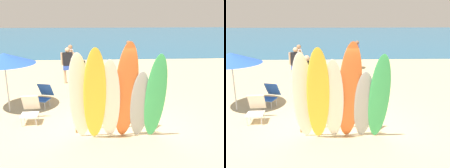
# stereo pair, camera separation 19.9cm
# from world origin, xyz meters

# --- Properties ---
(ground) EXTENTS (60.00, 60.00, 0.00)m
(ground) POSITION_xyz_m (0.00, 14.00, 0.00)
(ground) COLOR tan
(ocean_water) EXTENTS (60.00, 40.00, 0.02)m
(ocean_water) POSITION_xyz_m (0.00, 31.28, 0.01)
(ocean_water) COLOR #235B7F
(ocean_water) RESTS_ON ground
(surfboard_rack) EXTENTS (2.27, 0.07, 0.77)m
(surfboard_rack) POSITION_xyz_m (0.00, 0.00, 0.57)
(surfboard_rack) COLOR brown
(surfboard_rack) RESTS_ON ground
(surfboard_white_0) EXTENTS (0.53, 1.02, 2.44)m
(surfboard_white_0) POSITION_xyz_m (-0.91, -0.69, 1.22)
(surfboard_white_0) COLOR white
(surfboard_white_0) RESTS_ON ground
(surfboard_yellow_1) EXTENTS (0.61, 1.23, 2.58)m
(surfboard_yellow_1) POSITION_xyz_m (-0.55, -0.84, 1.29)
(surfboard_yellow_1) COLOR yellow
(surfboard_yellow_1) RESTS_ON ground
(surfboard_white_2) EXTENTS (0.55, 1.07, 2.30)m
(surfboard_white_2) POSITION_xyz_m (-0.19, -0.73, 1.15)
(surfboard_white_2) COLOR white
(surfboard_white_2) RESTS_ON ground
(surfboard_orange_3) EXTENTS (0.63, 1.02, 2.66)m
(surfboard_orange_3) POSITION_xyz_m (0.20, -0.69, 1.33)
(surfboard_orange_3) COLOR orange
(surfboard_orange_3) RESTS_ON ground
(surfboard_grey_4) EXTENTS (0.50, 0.79, 1.96)m
(surfboard_grey_4) POSITION_xyz_m (0.56, -0.59, 0.98)
(surfboard_grey_4) COLOR #999EA3
(surfboard_grey_4) RESTS_ON ground
(surfboard_green_5) EXTENTS (0.54, 1.00, 2.40)m
(surfboard_green_5) POSITION_xyz_m (0.91, -0.73, 1.20)
(surfboard_green_5) COLOR #38B266
(surfboard_green_5) RESTS_ON ground
(beachgoer_near_rack) EXTENTS (0.63, 0.27, 1.66)m
(beachgoer_near_rack) POSITION_xyz_m (-0.60, 2.02, 0.96)
(beachgoer_near_rack) COLOR tan
(beachgoer_near_rack) RESTS_ON ground
(beachgoer_by_water) EXTENTS (0.65, 0.27, 1.70)m
(beachgoer_by_water) POSITION_xyz_m (-1.84, 5.13, 0.98)
(beachgoer_by_water) COLOR tan
(beachgoer_by_water) RESTS_ON ground
(beachgoer_midbeach) EXTENTS (0.44, 0.64, 1.69)m
(beachgoer_midbeach) POSITION_xyz_m (1.30, 7.96, 0.98)
(beachgoer_midbeach) COLOR brown
(beachgoer_midbeach) RESTS_ON ground
(beachgoer_strolling) EXTENTS (0.43, 0.55, 1.66)m
(beachgoer_strolling) POSITION_xyz_m (-1.15, 3.11, 0.96)
(beachgoer_strolling) COLOR tan
(beachgoer_strolling) RESTS_ON ground
(beachgoer_photographing) EXTENTS (0.43, 0.61, 1.66)m
(beachgoer_photographing) POSITION_xyz_m (-1.86, 6.54, 0.95)
(beachgoer_photographing) COLOR #9E704C
(beachgoer_photographing) RESTS_ON ground
(beach_chair_red) EXTENTS (0.54, 0.73, 0.81)m
(beach_chair_red) POSITION_xyz_m (-2.54, 0.83, 0.43)
(beach_chair_red) COLOR #B7B7BC
(beach_chair_red) RESTS_ON ground
(beach_chair_blue) EXTENTS (0.68, 0.84, 0.79)m
(beach_chair_blue) POSITION_xyz_m (-2.41, 2.19, 0.42)
(beach_chair_blue) COLOR #B7B7BC
(beach_chair_blue) RESTS_ON ground
(beach_umbrella) EXTENTS (1.98, 1.98, 1.99)m
(beach_umbrella) POSITION_xyz_m (-3.47, 1.70, 1.82)
(beach_umbrella) COLOR silver
(beach_umbrella) RESTS_ON ground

